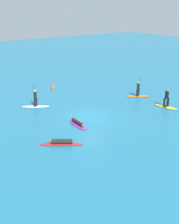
{
  "coord_description": "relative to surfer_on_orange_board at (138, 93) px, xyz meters",
  "views": [
    {
      "loc": [
        -14.77,
        -21.25,
        10.06
      ],
      "look_at": [
        0.0,
        0.0,
        0.5
      ],
      "focal_mm": 48.05,
      "sensor_mm": 36.0,
      "label": 1
    }
  ],
  "objects": [
    {
      "name": "surfer_on_white_board",
      "position": [
        -10.94,
        3.36,
        0.04
      ],
      "size": [
        2.81,
        2.18,
        2.23
      ],
      "rotation": [
        0.0,
        0.0,
        2.57
      ],
      "color": "white",
      "rests_on": "ground_plane"
    },
    {
      "name": "surfer_on_purple_board",
      "position": [
        -10.04,
        -3.13,
        -0.28
      ],
      "size": [
        0.83,
        2.71,
        0.4
      ],
      "rotation": [
        0.0,
        0.0,
        4.67
      ],
      "color": "purple",
      "rests_on": "ground_plane"
    },
    {
      "name": "surfer_on_yellow_board",
      "position": [
        -0.18,
        -4.28,
        0.11
      ],
      "size": [
        1.23,
        2.61,
        2.02
      ],
      "rotation": [
        0.0,
        0.0,
        4.92
      ],
      "color": "yellow",
      "rests_on": "ground_plane"
    },
    {
      "name": "surfer_on_orange_board",
      "position": [
        0.0,
        0.0,
        0.0
      ],
      "size": [
        2.57,
        2.06,
        2.15
      ],
      "rotation": [
        0.0,
        0.0,
        5.68
      ],
      "color": "orange",
      "rests_on": "ground_plane"
    },
    {
      "name": "ground_plane",
      "position": [
        -8.1,
        -2.13,
        -0.42
      ],
      "size": [
        120.0,
        120.0,
        0.0
      ],
      "primitive_type": "plane",
      "color": "teal",
      "rests_on": "ground"
    },
    {
      "name": "surfer_on_red_board",
      "position": [
        -13.08,
        -5.61,
        -0.26
      ],
      "size": [
        3.01,
        2.34,
        0.44
      ],
      "rotation": [
        0.0,
        0.0,
        2.54
      ],
      "color": "red",
      "rests_on": "ground_plane"
    },
    {
      "name": "marker_buoy",
      "position": [
        -6.41,
        8.14,
        -0.26
      ],
      "size": [
        0.46,
        0.46,
        1.13
      ],
      "color": "#E55119",
      "rests_on": "ground_plane"
    }
  ]
}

